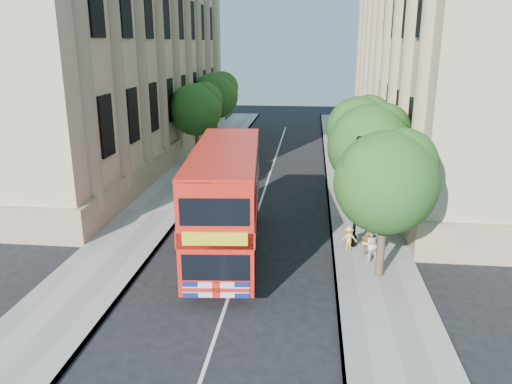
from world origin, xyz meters
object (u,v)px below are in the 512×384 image
(police_constable, at_px, (199,273))
(woman_pedestrian, at_px, (370,244))
(box_van, at_px, (223,166))
(double_decker_bus, at_px, (226,198))
(lamp_post, at_px, (356,197))

(police_constable, xyz_separation_m, woman_pedestrian, (6.71, 3.34, 0.10))
(box_van, height_order, police_constable, box_van)
(double_decker_bus, bearing_deg, woman_pedestrian, -9.96)
(box_van, bearing_deg, woman_pedestrian, -55.45)
(lamp_post, xyz_separation_m, box_van, (-7.90, 10.03, -1.24))
(box_van, xyz_separation_m, police_constable, (1.74, -15.03, -0.45))
(lamp_post, xyz_separation_m, police_constable, (-6.16, -5.00, -1.69))
(double_decker_bus, height_order, box_van, double_decker_bus)
(lamp_post, bearing_deg, police_constable, -140.92)
(lamp_post, relative_size, double_decker_bus, 0.49)
(lamp_post, bearing_deg, woman_pedestrian, -71.52)
(lamp_post, height_order, police_constable, lamp_post)
(lamp_post, xyz_separation_m, woman_pedestrian, (0.55, -1.66, -1.59))
(box_van, relative_size, police_constable, 2.81)
(box_van, bearing_deg, double_decker_bus, -80.43)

